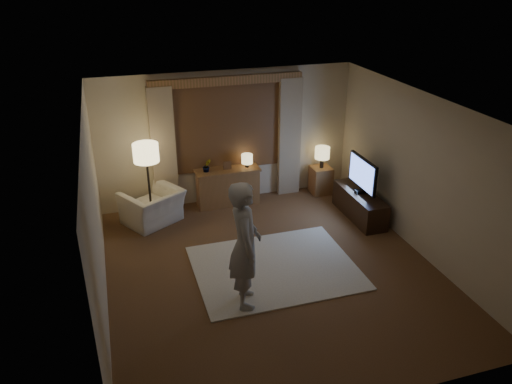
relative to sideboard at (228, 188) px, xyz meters
name	(u,v)px	position (x,y,z in m)	size (l,w,h in m)	color
room	(263,180)	(0.08, -2.00, 0.98)	(5.04, 5.54, 2.64)	brown
rug	(275,267)	(0.14, -2.45, -0.34)	(2.50, 2.00, 0.02)	beige
sideboard	(228,188)	(0.00, 0.00, 0.00)	(1.20, 0.40, 0.70)	brown
picture_frame	(227,166)	(0.00, 0.00, 0.45)	(0.16, 0.02, 0.20)	brown
plant	(207,166)	(-0.40, 0.00, 0.50)	(0.17, 0.13, 0.30)	#999999
table_lamp_sideboard	(247,159)	(0.40, 0.00, 0.55)	(0.22, 0.22, 0.30)	black
floor_lamp	(146,157)	(-1.53, -0.37, 0.94)	(0.45, 0.45, 1.54)	black
armchair	(153,207)	(-1.51, -0.36, -0.03)	(0.98, 0.85, 0.63)	beige
side_table	(321,180)	(1.97, -0.05, -0.07)	(0.40, 0.40, 0.56)	brown
table_lamp_side	(322,153)	(1.97, -0.05, 0.52)	(0.30, 0.30, 0.44)	black
tv_stand	(360,205)	(2.23, -1.28, -0.10)	(0.45, 1.40, 0.50)	black
tv	(363,174)	(2.23, -1.28, 0.53)	(0.23, 0.94, 0.68)	black
person	(245,245)	(-0.55, -3.15, 0.59)	(0.67, 0.44, 1.85)	#A19D95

